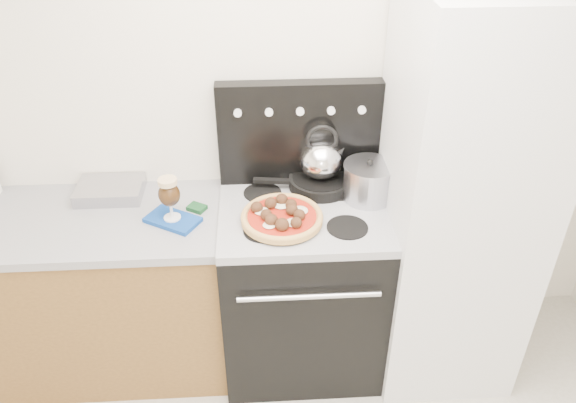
{
  "coord_description": "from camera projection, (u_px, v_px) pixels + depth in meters",
  "views": [
    {
      "loc": [
        -0.11,
        -0.91,
        2.35
      ],
      "look_at": [
        0.0,
        1.05,
        1.05
      ],
      "focal_mm": 35.0,
      "sensor_mm": 36.0,
      "label": 1
    }
  ],
  "objects": [
    {
      "name": "beer_glass",
      "position": [
        170.0,
        199.0,
        2.43
      ],
      "size": [
        0.12,
        0.12,
        0.21
      ],
      "primitive_type": null,
      "rotation": [
        0.0,
        0.0,
        -0.34
      ],
      "color": "#331E0B",
      "rests_on": "oven_mitt"
    },
    {
      "name": "pizza_pan",
      "position": [
        282.0,
        221.0,
        2.45
      ],
      "size": [
        0.4,
        0.4,
        0.01
      ],
      "primitive_type": "cylinder",
      "rotation": [
        0.0,
        0.0,
        -0.23
      ],
      "color": "#262626",
      "rests_on": "cooktop"
    },
    {
      "name": "skillet",
      "position": [
        320.0,
        182.0,
        2.69
      ],
      "size": [
        0.34,
        0.34,
        0.05
      ],
      "primitive_type": "cylinder",
      "rotation": [
        0.0,
        0.0,
        -0.14
      ],
      "color": "black",
      "rests_on": "cooktop"
    },
    {
      "name": "fridge",
      "position": [
        458.0,
        202.0,
        2.54
      ],
      "size": [
        0.64,
        0.68,
        1.9
      ],
      "primitive_type": "cube",
      "color": "silver",
      "rests_on": "ground"
    },
    {
      "name": "stove_body",
      "position": [
        302.0,
        289.0,
        2.8
      ],
      "size": [
        0.76,
        0.65,
        0.88
      ],
      "primitive_type": "cube",
      "color": "black",
      "rests_on": "ground"
    },
    {
      "name": "backguard",
      "position": [
        299.0,
        133.0,
        2.63
      ],
      "size": [
        0.76,
        0.08,
        0.5
      ],
      "primitive_type": "cube",
      "color": "black",
      "rests_on": "cooktop"
    },
    {
      "name": "tea_kettle",
      "position": [
        321.0,
        156.0,
        2.61
      ],
      "size": [
        0.24,
        0.24,
        0.23
      ],
      "primitive_type": null,
      "rotation": [
        0.0,
        0.0,
        -0.16
      ],
      "color": "white",
      "rests_on": "skillet"
    },
    {
      "name": "base_cabinet",
      "position": [
        79.0,
        296.0,
        2.77
      ],
      "size": [
        1.45,
        0.6,
        0.86
      ],
      "primitive_type": "cube",
      "color": "brown",
      "rests_on": "ground"
    },
    {
      "name": "cooktop",
      "position": [
        303.0,
        213.0,
        2.55
      ],
      "size": [
        0.76,
        0.65,
        0.04
      ],
      "primitive_type": "cube",
      "color": "#ADADB2",
      "rests_on": "stove_body"
    },
    {
      "name": "countertop",
      "position": [
        58.0,
        222.0,
        2.53
      ],
      "size": [
        1.48,
        0.63,
        0.04
      ],
      "primitive_type": "cube",
      "color": "#97979C",
      "rests_on": "base_cabinet"
    },
    {
      "name": "pizza",
      "position": [
        282.0,
        216.0,
        2.44
      ],
      "size": [
        0.38,
        0.38,
        0.05
      ],
      "primitive_type": null,
      "rotation": [
        0.0,
        0.0,
        0.06
      ],
      "color": "tan",
      "rests_on": "pizza_pan"
    },
    {
      "name": "oven_mitt",
      "position": [
        173.0,
        220.0,
        2.49
      ],
      "size": [
        0.27,
        0.24,
        0.02
      ],
      "primitive_type": "cube",
      "rotation": [
        0.0,
        0.0,
        -0.54
      ],
      "color": "#113E93",
      "rests_on": "countertop"
    },
    {
      "name": "room_shell",
      "position": [
        302.0,
        288.0,
        1.62
      ],
      "size": [
        3.52,
        3.01,
        2.52
      ],
      "color": "beige",
      "rests_on": "ground"
    },
    {
      "name": "stock_pot",
      "position": [
        368.0,
        182.0,
        2.58
      ],
      "size": [
        0.23,
        0.23,
        0.17
      ],
      "primitive_type": "cylinder",
      "rotation": [
        0.0,
        0.0,
        0.0
      ],
      "color": "#B2B3BC",
      "rests_on": "cooktop"
    },
    {
      "name": "foil_sheet",
      "position": [
        110.0,
        190.0,
        2.66
      ],
      "size": [
        0.31,
        0.22,
        0.06
      ],
      "primitive_type": "cube",
      "rotation": [
        0.0,
        0.0,
        0.0
      ],
      "color": "silver",
      "rests_on": "countertop"
    }
  ]
}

